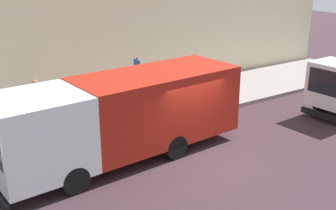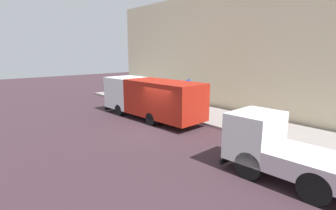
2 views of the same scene
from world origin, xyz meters
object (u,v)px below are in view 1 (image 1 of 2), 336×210
Objects in this scene: pedestrian_standing at (36,98)px; street_sign_post at (138,86)px; traffic_cone_orange at (5,142)px; large_utility_truck at (122,114)px.

pedestrian_standing is 0.60× the size of street_sign_post.
pedestrian_standing is 3.31m from traffic_cone_orange.
large_utility_truck reaches higher than pedestrian_standing.
large_utility_truck is 4.17m from traffic_cone_orange.
street_sign_post is (-3.00, -3.07, 0.73)m from pedestrian_standing.
large_utility_truck is 12.07× the size of traffic_cone_orange.
street_sign_post is at bearing -44.91° from large_utility_truck.
traffic_cone_orange is at bearing 85.72° from street_sign_post.
large_utility_truck is 5.21m from pedestrian_standing.
pedestrian_standing is at bearing 45.60° from street_sign_post.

